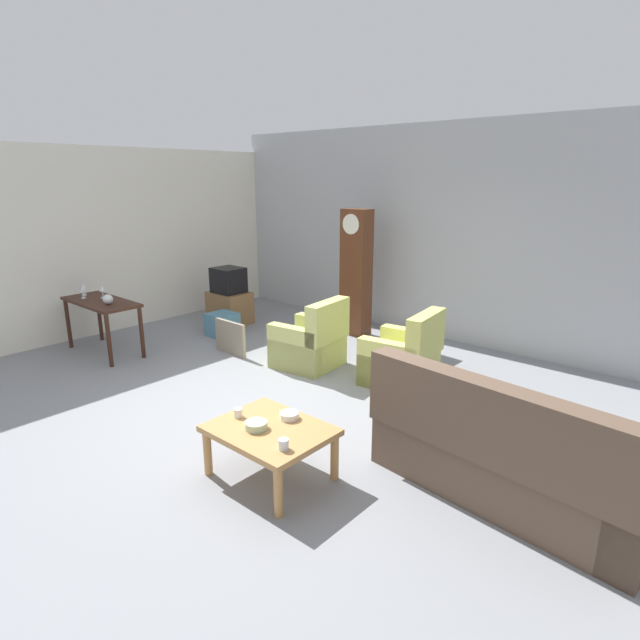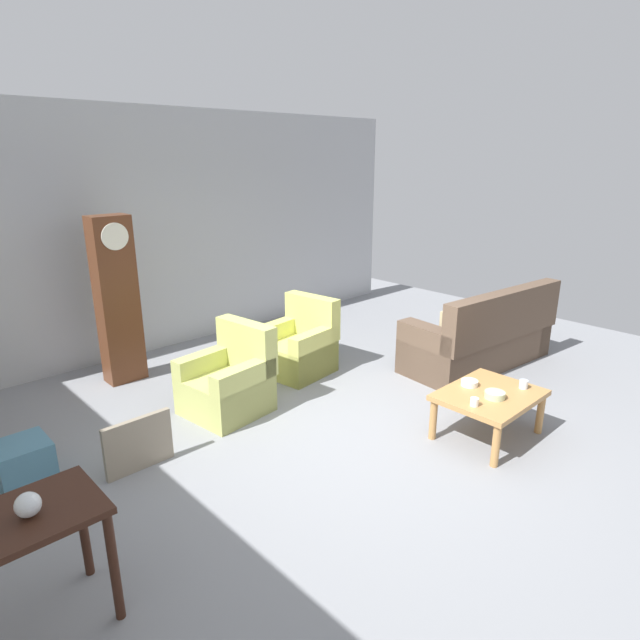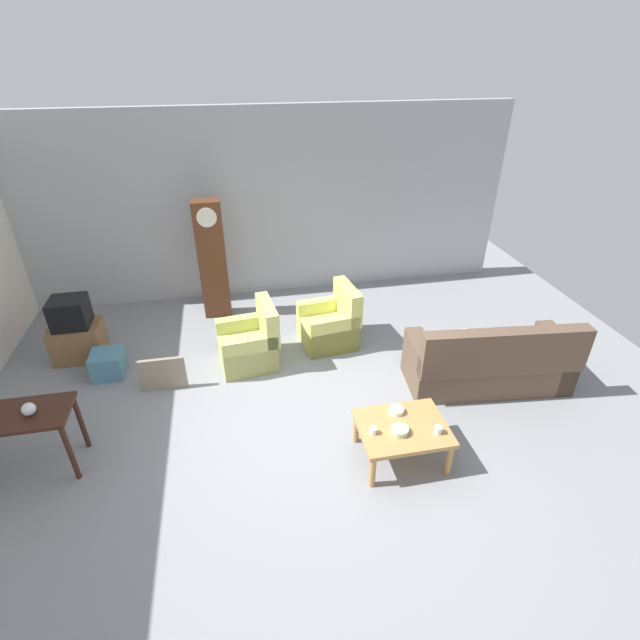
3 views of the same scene
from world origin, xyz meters
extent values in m
plane|color=gray|center=(0.00, 0.00, 0.00)|extent=(10.40, 10.40, 0.00)
cube|color=#ADAFB5|center=(0.00, 3.60, 1.60)|extent=(8.40, 0.16, 3.20)
cube|color=brown|center=(2.45, 0.18, 0.22)|extent=(2.17, 1.05, 0.44)
cube|color=brown|center=(2.41, -0.18, 0.74)|extent=(2.11, 0.41, 0.60)
cube|color=brown|center=(3.38, 0.09, 0.34)|extent=(0.32, 0.86, 0.68)
cube|color=brown|center=(1.52, 0.27, 0.34)|extent=(0.32, 0.86, 0.68)
cube|color=#9E8966|center=(2.93, 0.18, 0.62)|extent=(0.37, 0.15, 0.36)
cube|color=brown|center=(2.45, 0.23, 0.62)|extent=(0.36, 0.13, 0.36)
cube|color=#C6B284|center=(1.98, 0.28, 0.62)|extent=(0.36, 0.13, 0.36)
cube|color=#B7BC66|center=(-0.68, 1.26, 0.20)|extent=(0.84, 0.84, 0.40)
cube|color=#B7BC66|center=(-0.36, 1.30, 0.66)|extent=(0.27, 0.78, 0.52)
cube|color=#B7BC66|center=(-0.71, 1.56, 0.30)|extent=(0.77, 0.25, 0.60)
cube|color=#B7BC66|center=(-0.64, 0.96, 0.30)|extent=(0.77, 0.25, 0.60)
cube|color=#C7C964|center=(0.56, 1.56, 0.20)|extent=(0.85, 0.85, 0.40)
cube|color=#C7C964|center=(0.87, 1.60, 0.66)|extent=(0.28, 0.78, 0.52)
cube|color=#C7C964|center=(0.52, 1.86, 0.30)|extent=(0.77, 0.26, 0.60)
cube|color=#C7C964|center=(0.59, 1.26, 0.30)|extent=(0.77, 0.26, 0.60)
cube|color=#B27F47|center=(0.87, -0.88, 0.43)|extent=(0.96, 0.76, 0.05)
cylinder|color=#B27F47|center=(0.45, -1.21, 0.20)|extent=(0.07, 0.07, 0.40)
cylinder|color=#B27F47|center=(1.29, -1.21, 0.20)|extent=(0.07, 0.07, 0.40)
cylinder|color=#B27F47|center=(0.45, -0.56, 0.20)|extent=(0.07, 0.07, 0.40)
cylinder|color=#B27F47|center=(1.29, -0.56, 0.20)|extent=(0.07, 0.07, 0.40)
cylinder|color=#381E14|center=(-2.60, -0.50, 0.36)|extent=(0.06, 0.06, 0.73)
cylinder|color=#381E14|center=(-2.60, -0.03, 0.36)|extent=(0.06, 0.06, 0.73)
cube|color=#562D19|center=(-1.08, 2.82, 0.98)|extent=(0.44, 0.28, 1.96)
cylinder|color=silver|center=(-1.08, 2.67, 1.74)|extent=(0.30, 0.02, 0.30)
cube|color=gray|center=(-1.81, 0.88, 0.24)|extent=(0.60, 0.05, 0.48)
cube|color=teal|center=(-2.59, 1.35, 0.18)|extent=(0.41, 0.41, 0.36)
sphere|color=silver|center=(-2.92, -0.29, 0.83)|extent=(0.14, 0.14, 0.14)
cylinder|color=white|center=(0.52, -0.92, 0.49)|extent=(0.07, 0.07, 0.07)
cylinder|color=silver|center=(1.20, -1.05, 0.49)|extent=(0.08, 0.08, 0.08)
cylinder|color=white|center=(0.87, -0.66, 0.48)|extent=(0.16, 0.16, 0.05)
cylinder|color=#B2C69E|center=(0.80, -0.97, 0.48)|extent=(0.19, 0.19, 0.06)
camera|label=1|loc=(3.68, -3.47, 2.44)|focal=28.74mm
camera|label=2|loc=(-3.42, -3.08, 2.61)|focal=29.63mm
camera|label=3|loc=(-0.74, -4.41, 4.01)|focal=26.41mm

